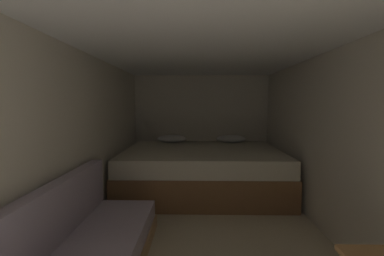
{
  "coord_description": "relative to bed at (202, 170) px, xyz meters",
  "views": [
    {
      "loc": [
        -0.1,
        -0.55,
        1.45
      ],
      "look_at": [
        -0.15,
        2.45,
        1.15
      ],
      "focal_mm": 22.92,
      "sensor_mm": 36.0,
      "label": 1
    }
  ],
  "objects": [
    {
      "name": "bed",
      "position": [
        0.0,
        0.0,
        0.0
      ],
      "size": [
        2.54,
        1.79,
        0.86
      ],
      "color": "brown",
      "rests_on": "ground"
    },
    {
      "name": "ground_plane",
      "position": [
        0.0,
        -1.61,
        -0.36
      ],
      "size": [
        7.09,
        7.09,
        0.0
      ],
      "primitive_type": "plane",
      "color": "beige"
    },
    {
      "name": "wall_left",
      "position": [
        -1.35,
        -1.61,
        0.65
      ],
      "size": [
        0.05,
        5.09,
        2.02
      ],
      "primitive_type": "cube",
      "color": "beige",
      "rests_on": "ground"
    },
    {
      "name": "wall_right",
      "position": [
        1.35,
        -1.61,
        0.65
      ],
      "size": [
        0.05,
        5.09,
        2.02
      ],
      "primitive_type": "cube",
      "color": "beige",
      "rests_on": "ground"
    },
    {
      "name": "wall_back",
      "position": [
        0.0,
        0.96,
        0.65
      ],
      "size": [
        2.76,
        0.05,
        2.02
      ],
      "primitive_type": "cube",
      "color": "beige",
      "rests_on": "ground"
    },
    {
      "name": "ceiling_slab",
      "position": [
        0.0,
        -1.61,
        1.68
      ],
      "size": [
        2.76,
        5.09,
        0.05
      ],
      "primitive_type": "cube",
      "color": "white",
      "rests_on": "wall_left"
    }
  ]
}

